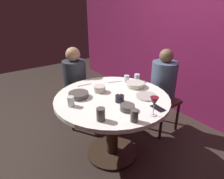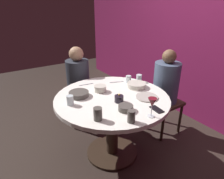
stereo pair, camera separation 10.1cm
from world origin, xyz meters
TOP-DOWN VIEW (x-y plane):
  - ground_plane at (0.00, 0.00)m, footprint 8.00×8.00m
  - back_wall at (0.00, 1.52)m, footprint 6.00×0.10m
  - dining_table at (0.00, 0.00)m, footprint 1.21×1.21m
  - seated_diner_left at (-0.87, 0.00)m, footprint 0.40×0.40m
  - seated_diner_back at (0.00, 0.83)m, footprint 0.40×0.40m
  - candle_holder at (0.14, -0.01)m, footprint 0.09×0.09m
  - wine_glass at (0.52, 0.06)m, footprint 0.08×0.08m
  - dinner_plate at (0.22, 0.29)m, footprint 0.23×0.23m
  - cell_phone at (0.46, 0.19)m, footprint 0.15×0.08m
  - bowl_serving_large at (-0.05, 0.38)m, footprint 0.22×0.22m
  - bowl_salad_center at (0.31, -0.06)m, footprint 0.14×0.14m
  - bowl_small_white at (-0.20, -0.29)m, footprint 0.21×0.21m
  - bowl_sauce_side at (-0.18, -0.04)m, footprint 0.13×0.13m
  - cup_near_candle at (0.49, -0.13)m, footprint 0.07×0.07m
  - cup_by_left_diner at (0.31, -0.35)m, footprint 0.07×0.07m
  - cup_by_right_diner at (-0.17, 0.51)m, footprint 0.07×0.07m
  - cup_center_front at (-0.22, 0.39)m, footprint 0.06×0.06m
  - cup_far_edge at (-0.07, -0.44)m, footprint 0.07×0.07m
  - fork_near_plate at (-0.45, -0.08)m, footprint 0.04×0.18m
  - knife_near_plate at (-0.31, 0.27)m, footprint 0.08×0.17m

SIDE VIEW (x-z plane):
  - ground_plane at x=0.00m, z-range 0.00..0.00m
  - dining_table at x=0.00m, z-range 0.20..0.96m
  - seated_diner_left at x=-0.87m, z-range 0.14..1.27m
  - seated_diner_back at x=0.00m, z-range 0.14..1.29m
  - fork_near_plate at x=-0.45m, z-range 0.76..0.76m
  - knife_near_plate at x=-0.31m, z-range 0.76..0.76m
  - cell_phone at x=0.46m, z-range 0.76..0.76m
  - dinner_plate at x=0.22m, z-range 0.76..0.77m
  - bowl_small_white at x=-0.20m, z-range 0.76..0.81m
  - bowl_salad_center at x=0.31m, z-range 0.76..0.81m
  - bowl_serving_large at x=-0.05m, z-range 0.76..0.81m
  - bowl_sauce_side at x=-0.18m, z-range 0.76..0.82m
  - candle_holder at x=0.14m, z-range 0.75..0.84m
  - cup_center_front at x=-0.22m, z-range 0.76..0.84m
  - cup_by_right_diner at x=-0.17m, z-range 0.76..0.85m
  - cup_far_edge at x=-0.07m, z-range 0.76..0.85m
  - cup_near_candle at x=0.49m, z-range 0.76..0.86m
  - cup_by_left_diner at x=0.31m, z-range 0.76..0.87m
  - wine_glass at x=0.52m, z-range 0.80..0.97m
  - back_wall at x=0.00m, z-range 0.00..2.60m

